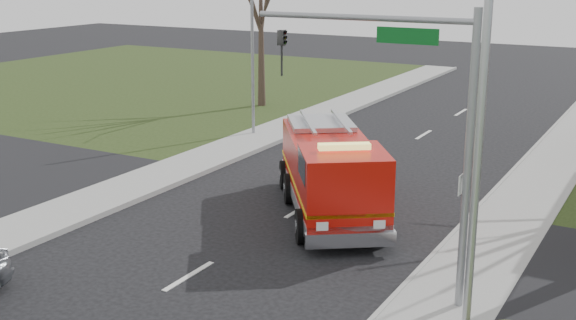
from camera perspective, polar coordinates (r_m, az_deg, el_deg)
The scene contains 7 objects.
ground at distance 18.68m, azimuth -7.84°, elevation -9.10°, with size 120.00×120.00×0.00m, color black.
sidewalk_left at distance 22.71m, azimuth -20.51°, elevation -5.27°, with size 2.40×80.00×0.15m, color gray.
bare_tree_left at distance 39.27m, azimuth -2.16°, elevation 12.16°, with size 4.50×4.50×9.00m.
traffic_signal_mast at distance 16.13m, azimuth 9.89°, elevation 4.50°, with size 5.29×0.18×6.80m.
streetlight_pole at distance 13.74m, azimuth 14.62°, elevation 1.70°, with size 1.48×0.16×8.40m.
utility_pole_far at distance 32.70m, azimuth -2.82°, elevation 7.91°, with size 0.14×0.14×7.00m, color gray.
fire_engine at distance 22.52m, azimuth 3.42°, elevation -1.20°, with size 6.02×7.19×2.85m.
Camera 1 is at (10.45, -13.47, 7.64)m, focal length 45.00 mm.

